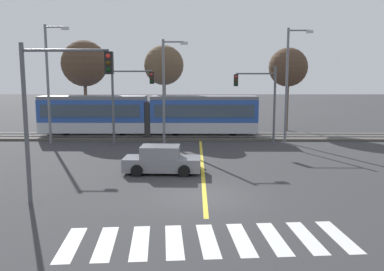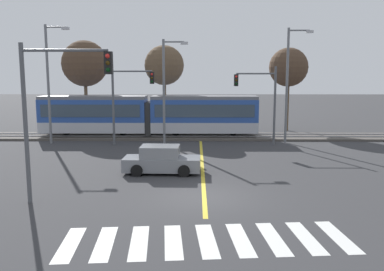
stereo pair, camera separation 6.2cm
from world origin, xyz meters
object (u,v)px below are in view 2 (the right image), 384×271
(street_lamp_east, at_px, (289,79))
(bare_tree_east, at_px, (288,68))
(traffic_light_near_left, at_px, (53,98))
(light_rail_tram, at_px, (149,114))
(bare_tree_west, at_px, (164,66))
(traffic_light_far_right, at_px, (261,94))
(street_lamp_centre, at_px, (166,86))
(street_lamp_west, at_px, (50,78))
(traffic_light_far_left, at_px, (127,93))
(sedan_crossing, at_px, (162,160))
(bare_tree_far_west, at_px, (85,64))

(street_lamp_east, height_order, bare_tree_east, street_lamp_east)
(traffic_light_near_left, xyz_separation_m, bare_tree_east, (14.67, 23.08, 1.68))
(light_rail_tram, distance_m, bare_tree_west, 5.61)
(light_rail_tram, height_order, traffic_light_far_right, traffic_light_far_right)
(street_lamp_centre, bearing_deg, traffic_light_near_left, -103.27)
(street_lamp_west, relative_size, bare_tree_east, 1.15)
(traffic_light_far_left, bearing_deg, bare_tree_west, 72.90)
(traffic_light_near_left, height_order, traffic_light_far_left, traffic_light_near_left)
(traffic_light_far_right, bearing_deg, street_lamp_east, 21.63)
(traffic_light_near_left, bearing_deg, traffic_light_far_left, 87.88)
(traffic_light_far_right, distance_m, street_lamp_east, 2.75)
(bare_tree_east, bearing_deg, traffic_light_far_left, -148.56)
(street_lamp_west, height_order, street_lamp_centre, street_lamp_west)
(light_rail_tram, xyz_separation_m, traffic_light_far_left, (-1.23, -3.88, 1.96))
(traffic_light_far_left, bearing_deg, traffic_light_near_left, -92.12)
(sedan_crossing, height_order, traffic_light_near_left, traffic_light_near_left)
(street_lamp_centre, bearing_deg, traffic_light_far_left, -171.32)
(sedan_crossing, bearing_deg, traffic_light_far_right, 53.84)
(light_rail_tram, height_order, traffic_light_far_left, traffic_light_far_left)
(light_rail_tram, relative_size, street_lamp_centre, 2.30)
(sedan_crossing, xyz_separation_m, bare_tree_east, (10.74, 17.67, 5.39))
(bare_tree_east, bearing_deg, street_lamp_west, -158.54)
(traffic_light_far_left, xyz_separation_m, bare_tree_far_west, (-5.29, 8.00, 2.42))
(bare_tree_far_west, bearing_deg, traffic_light_far_left, -56.53)
(traffic_light_far_left, height_order, bare_tree_far_west, bare_tree_far_west)
(traffic_light_far_right, xyz_separation_m, street_lamp_east, (2.32, 0.92, 1.15))
(sedan_crossing, relative_size, bare_tree_east, 0.53)
(street_lamp_east, distance_m, bare_tree_east, 7.57)
(bare_tree_west, bearing_deg, traffic_light_far_right, -41.47)
(sedan_crossing, xyz_separation_m, bare_tree_west, (-1.11, 16.47, 5.55))
(traffic_light_near_left, relative_size, bare_tree_far_west, 0.77)
(street_lamp_west, height_order, bare_tree_east, street_lamp_west)
(traffic_light_far_left, relative_size, bare_tree_west, 0.76)
(traffic_light_far_left, height_order, street_lamp_centre, street_lamp_centre)
(street_lamp_centre, bearing_deg, street_lamp_east, 5.09)
(light_rail_tram, height_order, bare_tree_far_west, bare_tree_far_west)
(traffic_light_far_right, relative_size, street_lamp_east, 0.67)
(bare_tree_east, bearing_deg, street_lamp_east, -101.90)
(traffic_light_far_right, height_order, bare_tree_west, bare_tree_west)
(bare_tree_far_west, relative_size, bare_tree_west, 1.06)
(street_lamp_east, bearing_deg, street_lamp_centre, -174.91)
(light_rail_tram, relative_size, bare_tree_west, 2.27)
(traffic_light_near_left, height_order, bare_tree_west, bare_tree_west)
(traffic_light_near_left, bearing_deg, bare_tree_west, 82.64)
(bare_tree_far_west, bearing_deg, sedan_crossing, -62.96)
(traffic_light_far_left, distance_m, street_lamp_east, 12.71)
(light_rail_tram, relative_size, traffic_light_far_right, 3.06)
(sedan_crossing, xyz_separation_m, traffic_light_near_left, (-3.93, -5.42, 3.71))
(traffic_light_far_right, relative_size, traffic_light_far_left, 0.97)
(street_lamp_centre, xyz_separation_m, street_lamp_east, (9.62, 0.86, 0.48))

